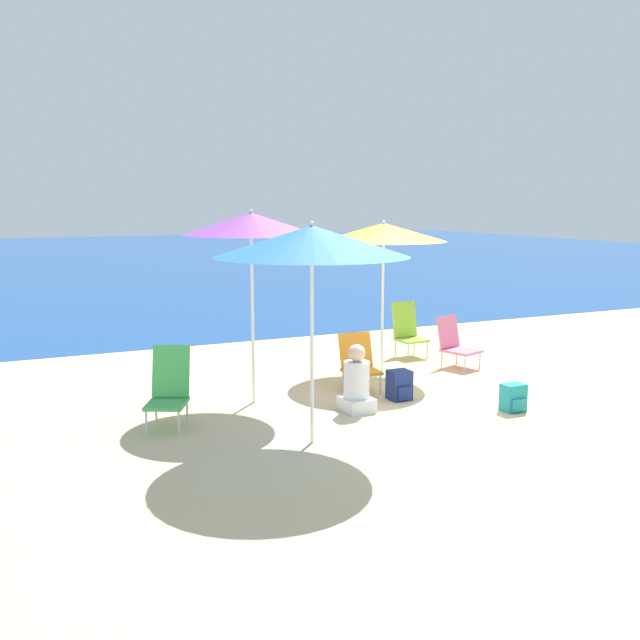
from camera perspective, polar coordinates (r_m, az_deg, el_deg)
name	(u,v)px	position (r m, az deg, el deg)	size (l,w,h in m)	color
ground_plane	(431,413)	(8.34, 8.89, -7.32)	(60.00, 60.00, 0.00)	#D1BA89
sea_water	(108,258)	(31.93, -16.63, 4.77)	(60.00, 40.00, 0.01)	#19478C
beach_umbrella_yellow	(384,232)	(9.94, 5.11, 7.00)	(1.75, 1.75, 2.14)	white
beach_umbrella_purple	(251,224)	(8.35, -5.54, 7.64)	(1.59, 1.59, 2.31)	white
beach_umbrella_blue	(312,241)	(6.87, -0.67, 6.31)	(1.91, 1.91, 2.21)	white
beach_chair_pink	(455,342)	(10.59, 10.74, -1.73)	(0.57, 0.65, 0.74)	silver
beach_chair_lime	(407,329)	(11.21, 7.01, -0.70)	(0.44, 0.49, 0.85)	silver
beach_chair_orange	(359,361)	(9.09, 3.10, -3.30)	(0.47, 0.51, 0.73)	silver
beach_chair_green	(169,387)	(7.85, -11.99, -5.26)	(0.61, 0.69, 0.85)	silver
person_seated_near	(357,384)	(8.23, 2.94, -5.13)	(0.34, 0.40, 0.78)	silver
backpack_teal	(513,398)	(8.55, 15.22, -6.02)	(0.27, 0.22, 0.32)	teal
backpack_navy	(399,385)	(8.78, 6.38, -5.21)	(0.26, 0.26, 0.36)	navy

